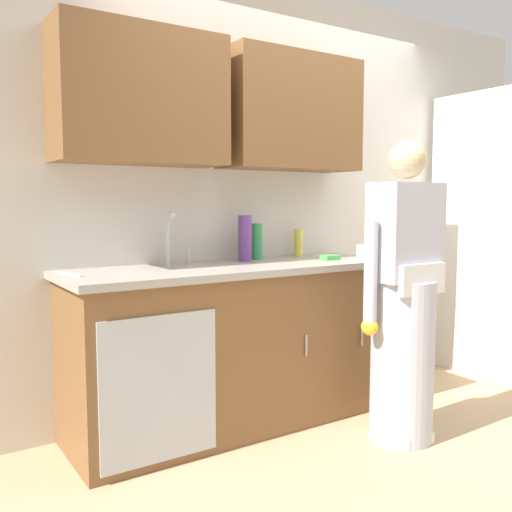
{
  "coord_description": "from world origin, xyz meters",
  "views": [
    {
      "loc": [
        -2.21,
        -2.06,
        1.3
      ],
      "look_at": [
        -0.5,
        0.55,
        1.0
      ],
      "focal_mm": 39.78,
      "sensor_mm": 36.0,
      "label": 1
    }
  ],
  "objects_px": {
    "sink": "(185,271)",
    "bottle_dish_liquid": "(245,238)",
    "person_at_sink": "(403,315)",
    "bottle_water_tall": "(256,241)",
    "bottle_water_short": "(298,242)",
    "knife_on_counter": "(69,274)",
    "cup_by_sink": "(363,252)",
    "sponge": "(330,258)"
  },
  "relations": [
    {
      "from": "sink",
      "to": "bottle_dish_liquid",
      "type": "relative_size",
      "value": 1.8
    },
    {
      "from": "person_at_sink",
      "to": "bottle_water_tall",
      "type": "bearing_deg",
      "value": 112.95
    },
    {
      "from": "sink",
      "to": "bottle_water_short",
      "type": "height_order",
      "value": "sink"
    },
    {
      "from": "knife_on_counter",
      "to": "cup_by_sink",
      "type": "bearing_deg",
      "value": 67.01
    },
    {
      "from": "person_at_sink",
      "to": "bottle_water_short",
      "type": "bearing_deg",
      "value": 91.85
    },
    {
      "from": "sink",
      "to": "bottle_water_short",
      "type": "xyz_separation_m",
      "value": [
        0.93,
        0.21,
        0.11
      ]
    },
    {
      "from": "person_at_sink",
      "to": "bottle_dish_liquid",
      "type": "relative_size",
      "value": 5.84
    },
    {
      "from": "person_at_sink",
      "to": "bottle_dish_liquid",
      "type": "bearing_deg",
      "value": 121.05
    },
    {
      "from": "person_at_sink",
      "to": "knife_on_counter",
      "type": "relative_size",
      "value": 6.75
    },
    {
      "from": "bottle_water_short",
      "to": "knife_on_counter",
      "type": "relative_size",
      "value": 0.76
    },
    {
      "from": "bottle_dish_liquid",
      "to": "cup_by_sink",
      "type": "distance_m",
      "value": 0.74
    },
    {
      "from": "bottle_dish_liquid",
      "to": "bottle_water_short",
      "type": "bearing_deg",
      "value": 9.09
    },
    {
      "from": "bottle_water_tall",
      "to": "bottle_dish_liquid",
      "type": "bearing_deg",
      "value": -152.51
    },
    {
      "from": "bottle_dish_liquid",
      "to": "bottle_water_tall",
      "type": "xyz_separation_m",
      "value": [
        0.12,
        0.06,
        -0.03
      ]
    },
    {
      "from": "sink",
      "to": "sponge",
      "type": "height_order",
      "value": "sink"
    },
    {
      "from": "sink",
      "to": "bottle_water_tall",
      "type": "relative_size",
      "value": 2.23
    },
    {
      "from": "person_at_sink",
      "to": "bottle_water_short",
      "type": "relative_size",
      "value": 8.87
    },
    {
      "from": "sponge",
      "to": "knife_on_counter",
      "type": "bearing_deg",
      "value": 173.74
    },
    {
      "from": "sponge",
      "to": "bottle_water_tall",
      "type": "bearing_deg",
      "value": 139.9
    },
    {
      "from": "bottle_water_tall",
      "to": "cup_by_sink",
      "type": "height_order",
      "value": "bottle_water_tall"
    },
    {
      "from": "person_at_sink",
      "to": "bottle_dish_liquid",
      "type": "xyz_separation_m",
      "value": [
        -0.49,
        0.82,
        0.39
      ]
    },
    {
      "from": "bottle_water_short",
      "to": "bottle_water_tall",
      "type": "height_order",
      "value": "bottle_water_tall"
    },
    {
      "from": "sink",
      "to": "bottle_water_short",
      "type": "relative_size",
      "value": 2.74
    },
    {
      "from": "bottle_water_tall",
      "to": "cup_by_sink",
      "type": "bearing_deg",
      "value": -37.6
    },
    {
      "from": "cup_by_sink",
      "to": "knife_on_counter",
      "type": "height_order",
      "value": "cup_by_sink"
    },
    {
      "from": "bottle_dish_liquid",
      "to": "knife_on_counter",
      "type": "xyz_separation_m",
      "value": [
        -1.07,
        -0.07,
        -0.14
      ]
    },
    {
      "from": "cup_by_sink",
      "to": "person_at_sink",
      "type": "bearing_deg",
      "value": -107.73
    },
    {
      "from": "sink",
      "to": "person_at_sink",
      "type": "relative_size",
      "value": 0.31
    },
    {
      "from": "sink",
      "to": "bottle_water_short",
      "type": "distance_m",
      "value": 0.96
    },
    {
      "from": "sink",
      "to": "person_at_sink",
      "type": "xyz_separation_m",
      "value": [
        0.96,
        -0.69,
        -0.23
      ]
    },
    {
      "from": "cup_by_sink",
      "to": "bottle_water_short",
      "type": "bearing_deg",
      "value": 113.5
    },
    {
      "from": "bottle_dish_liquid",
      "to": "cup_by_sink",
      "type": "relative_size",
      "value": 2.91
    },
    {
      "from": "bottle_dish_liquid",
      "to": "knife_on_counter",
      "type": "relative_size",
      "value": 1.16
    },
    {
      "from": "bottle_dish_liquid",
      "to": "knife_on_counter",
      "type": "height_order",
      "value": "bottle_dish_liquid"
    },
    {
      "from": "bottle_water_short",
      "to": "cup_by_sink",
      "type": "height_order",
      "value": "bottle_water_short"
    },
    {
      "from": "sink",
      "to": "knife_on_counter",
      "type": "xyz_separation_m",
      "value": [
        -0.6,
        0.07,
        0.02
      ]
    },
    {
      "from": "bottle_water_tall",
      "to": "sponge",
      "type": "relative_size",
      "value": 2.04
    },
    {
      "from": "sink",
      "to": "bottle_water_tall",
      "type": "height_order",
      "value": "sink"
    },
    {
      "from": "sink",
      "to": "sponge",
      "type": "relative_size",
      "value": 4.55
    },
    {
      "from": "bottle_dish_liquid",
      "to": "cup_by_sink",
      "type": "height_order",
      "value": "bottle_dish_liquid"
    },
    {
      "from": "bottle_water_short",
      "to": "sponge",
      "type": "height_order",
      "value": "bottle_water_short"
    },
    {
      "from": "person_at_sink",
      "to": "knife_on_counter",
      "type": "xyz_separation_m",
      "value": [
        -1.57,
        0.75,
        0.25
      ]
    }
  ]
}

